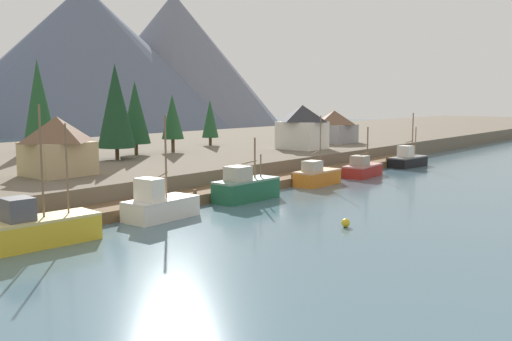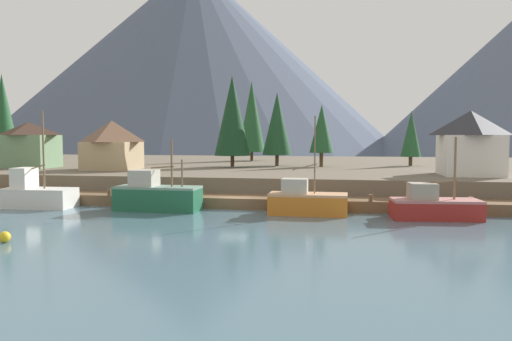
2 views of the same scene
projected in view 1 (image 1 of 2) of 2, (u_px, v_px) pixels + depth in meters
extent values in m
cube|color=#476675|center=(155.00, 179.00, 77.58)|extent=(400.00, 400.00, 1.00)
cube|color=brown|center=(259.00, 185.00, 66.10)|extent=(80.00, 4.00, 1.00)
cylinder|color=brown|center=(43.00, 226.00, 43.48)|extent=(0.36, 0.36, 1.60)
cylinder|color=brown|center=(128.00, 210.00, 49.61)|extent=(0.36, 0.36, 1.60)
cylinder|color=brown|center=(195.00, 198.00, 55.74)|extent=(0.36, 0.36, 1.60)
cylinder|color=brown|center=(249.00, 188.00, 61.87)|extent=(0.36, 0.36, 1.60)
cylinder|color=brown|center=(292.00, 180.00, 68.00)|extent=(0.36, 0.36, 1.60)
cylinder|color=brown|center=(329.00, 173.00, 74.12)|extent=(0.36, 0.36, 1.60)
cylinder|color=brown|center=(360.00, 167.00, 80.25)|extent=(0.36, 0.36, 1.60)
cylinder|color=brown|center=(387.00, 162.00, 86.38)|extent=(0.36, 0.36, 1.60)
cylinder|color=brown|center=(410.00, 158.00, 92.51)|extent=(0.36, 0.36, 1.60)
cube|color=#665B4C|center=(101.00, 160.00, 84.92)|extent=(400.00, 56.00, 2.50)
cone|color=slate|center=(86.00, 57.00, 197.10)|extent=(101.80, 101.80, 48.16)
cone|color=slate|center=(175.00, 60.00, 221.07)|extent=(81.64, 81.64, 49.50)
cube|color=gold|center=(34.00, 234.00, 40.55)|extent=(9.32, 3.72, 1.78)
cube|color=tan|center=(33.00, 220.00, 40.43)|extent=(9.32, 3.72, 0.20)
cube|color=#4C4C51|center=(18.00, 209.00, 39.58)|extent=(2.01, 2.14, 1.61)
cylinder|color=brown|center=(41.00, 161.00, 40.50)|extent=(0.15, 0.15, 7.92)
cylinder|color=brown|center=(67.00, 169.00, 41.92)|extent=(0.13, 0.13, 6.58)
cube|color=silver|center=(161.00, 210.00, 49.83)|extent=(6.68, 3.32, 1.57)
cube|color=silver|center=(161.00, 200.00, 49.72)|extent=(6.68, 3.32, 0.20)
cube|color=silver|center=(149.00, 189.00, 48.54)|extent=(1.62, 2.31, 1.90)
cylinder|color=brown|center=(166.00, 157.00, 49.79)|extent=(0.17, 0.17, 7.14)
cylinder|color=brown|center=(159.00, 176.00, 49.36)|extent=(1.94, 0.21, 0.69)
cube|color=#1E5B3D|center=(246.00, 191.00, 58.83)|extent=(7.52, 2.89, 1.95)
cube|color=gray|center=(246.00, 180.00, 58.70)|extent=(7.52, 2.89, 0.20)
cube|color=#B2AD9E|center=(238.00, 173.00, 57.64)|extent=(2.24, 2.09, 1.43)
cylinder|color=brown|center=(255.00, 158.00, 59.42)|extent=(0.18, 0.18, 4.18)
cylinder|color=brown|center=(261.00, 166.00, 60.25)|extent=(0.15, 0.15, 2.39)
cylinder|color=brown|center=(249.00, 162.00, 58.83)|extent=(2.15, 0.16, 0.28)
cube|color=#CC6B1E|center=(317.00, 178.00, 69.09)|extent=(6.52, 2.63, 1.58)
cube|color=tan|center=(317.00, 171.00, 68.98)|extent=(6.52, 2.63, 0.20)
cube|color=#B2AD9E|center=(312.00, 166.00, 68.04)|extent=(2.14, 1.71, 1.22)
cylinder|color=brown|center=(320.00, 143.00, 68.98)|extent=(0.12, 0.12, 6.47)
cylinder|color=brown|center=(316.00, 152.00, 68.46)|extent=(2.06, 0.09, 0.61)
cube|color=maroon|center=(363.00, 171.00, 76.56)|extent=(7.02, 3.54, 1.38)
cube|color=#AD6C6A|center=(363.00, 165.00, 76.46)|extent=(7.02, 3.54, 0.20)
cube|color=gray|center=(360.00, 161.00, 75.50)|extent=(2.24, 2.21, 1.28)
cylinder|color=brown|center=(368.00, 145.00, 77.32)|extent=(0.18, 0.18, 4.93)
cylinder|color=brown|center=(364.00, 154.00, 76.53)|extent=(2.78, 0.41, 0.40)
cube|color=black|center=(408.00, 162.00, 87.48)|extent=(7.31, 3.26, 1.35)
cube|color=slate|center=(408.00, 157.00, 87.38)|extent=(7.31, 3.26, 0.20)
cube|color=silver|center=(406.00, 151.00, 86.66)|extent=(1.94, 2.03, 1.69)
cylinder|color=brown|center=(413.00, 134.00, 87.78)|extent=(0.17, 0.17, 6.54)
cylinder|color=brown|center=(416.00, 141.00, 88.65)|extent=(0.14, 0.14, 4.37)
cylinder|color=brown|center=(410.00, 142.00, 87.29)|extent=(2.18, 0.26, 0.29)
cube|color=tan|center=(58.00, 159.00, 58.83)|extent=(5.92, 5.57, 3.41)
pyramid|color=brown|center=(57.00, 129.00, 58.46)|extent=(6.21, 5.85, 2.60)
cube|color=silver|center=(302.00, 135.00, 89.17)|extent=(5.71, 6.28, 4.20)
pyramid|color=#2D2D33|center=(302.00, 113.00, 88.75)|extent=(5.99, 6.59, 2.55)
cube|color=gray|center=(334.00, 134.00, 101.61)|extent=(6.73, 6.04, 3.20)
pyramid|color=brown|center=(334.00, 117.00, 101.26)|extent=(7.07, 6.35, 2.44)
cylinder|color=#4C3823|center=(210.00, 141.00, 96.38)|extent=(0.50, 0.50, 1.29)
cone|color=#1E4C28|center=(210.00, 118.00, 95.91)|extent=(2.76, 2.76, 6.28)
cylinder|color=#4C3823|center=(173.00, 145.00, 84.55)|extent=(0.50, 0.50, 1.90)
cone|color=#1E4C28|center=(172.00, 117.00, 84.02)|extent=(3.23, 3.23, 6.45)
cylinder|color=#4C3823|center=(136.00, 149.00, 80.38)|extent=(0.50, 0.50, 1.56)
cone|color=#194223|center=(135.00, 112.00, 79.75)|extent=(4.06, 4.06, 8.57)
cylinder|color=#4C3823|center=(117.00, 153.00, 74.12)|extent=(0.50, 0.50, 1.53)
cone|color=#14381E|center=(116.00, 106.00, 73.36)|extent=(4.79, 4.79, 10.63)
cylinder|color=#4C3823|center=(41.00, 147.00, 84.47)|extent=(0.50, 0.50, 1.52)
cone|color=#1E4C28|center=(38.00, 101.00, 83.63)|extent=(4.52, 4.52, 11.86)
sphere|color=gold|center=(346.00, 223.00, 46.66)|extent=(0.70, 0.70, 0.70)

